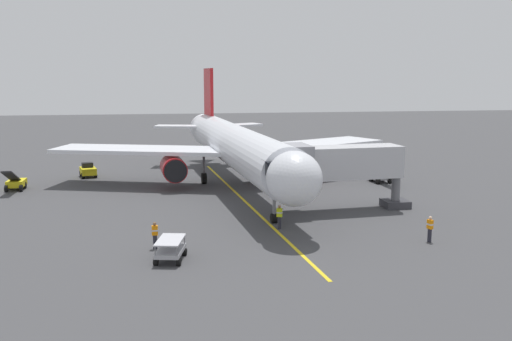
% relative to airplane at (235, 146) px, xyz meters
% --- Properties ---
extents(ground_plane, '(220.00, 220.00, 0.00)m').
position_rel_airplane_xyz_m(ground_plane, '(0.37, -0.97, -4.00)').
color(ground_plane, '#424244').
extents(apron_lead_in_line, '(3.23, 39.91, 0.01)m').
position_rel_airplane_xyz_m(apron_lead_in_line, '(-0.02, 6.28, -4.00)').
color(apron_lead_in_line, yellow).
rests_on(apron_lead_in_line, ground).
extents(airplane, '(34.71, 40.35, 11.50)m').
position_rel_airplane_xyz_m(airplane, '(0.00, 0.00, 0.00)').
color(airplane, silver).
rests_on(airplane, ground).
extents(jet_bridge, '(11.49, 3.67, 5.40)m').
position_rel_airplane_xyz_m(jet_bridge, '(-6.20, 10.85, -0.24)').
color(jet_bridge, '#B7B7BC').
rests_on(jet_bridge, ground).
extents(ground_crew_marshaller, '(0.36, 0.46, 1.71)m').
position_rel_airplane_xyz_m(ground_crew_marshaller, '(-9.96, 20.25, -3.12)').
color(ground_crew_marshaller, '#23232D').
rests_on(ground_crew_marshaller, ground).
extents(ground_crew_wing_walker, '(0.46, 0.38, 1.71)m').
position_rel_airplane_xyz_m(ground_crew_wing_walker, '(-1.06, 15.47, -3.12)').
color(ground_crew_wing_walker, '#23232D').
rests_on(ground_crew_wing_walker, ground).
extents(ground_crew_loader, '(0.40, 0.26, 1.71)m').
position_rel_airplane_xyz_m(ground_crew_loader, '(7.53, 18.78, -3.12)').
color(ground_crew_loader, '#23232D').
rests_on(ground_crew_loader, ground).
extents(belt_loader_near_nose, '(1.55, 4.58, 2.32)m').
position_rel_airplane_xyz_m(belt_loader_near_nose, '(20.51, -2.30, -3.29)').
color(belt_loader_near_nose, yellow).
rests_on(belt_loader_near_nose, ground).
extents(baggage_cart_portside, '(2.03, 2.85, 1.27)m').
position_rel_airplane_xyz_m(baggage_cart_portside, '(6.64, 21.22, -3.35)').
color(baggage_cart_portside, '#9E9EA3').
rests_on(baggage_cart_portside, ground).
extents(tug_starboard_side, '(2.05, 2.60, 1.50)m').
position_rel_airplane_xyz_m(tug_starboard_side, '(14.64, -8.53, -3.30)').
color(tug_starboard_side, yellow).
rests_on(tug_starboard_side, ground).
extents(belt_loader_rear_apron, '(1.76, 4.67, 2.32)m').
position_rel_airplane_xyz_m(belt_loader_rear_apron, '(-14.76, -0.29, -3.29)').
color(belt_loader_rear_apron, '#9E9EA3').
rests_on(belt_loader_rear_apron, ground).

